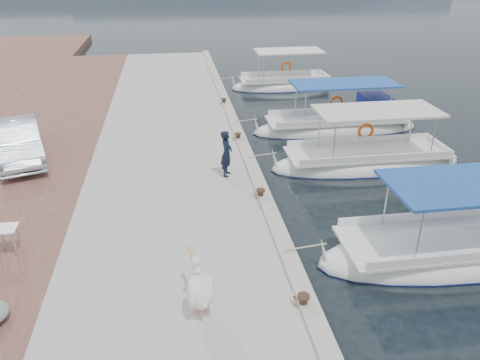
{
  "coord_description": "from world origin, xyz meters",
  "views": [
    {
      "loc": [
        -2.85,
        -11.12,
        7.5
      ],
      "look_at": [
        -1.0,
        1.5,
        1.2
      ],
      "focal_mm": 35.0,
      "sensor_mm": 36.0,
      "label": 1
    }
  ],
  "objects_px": {
    "fishing_caique_d": "(338,127)",
    "fishing_caique_e": "(285,86)",
    "pelican": "(200,289)",
    "fisherman": "(227,154)",
    "parked_car": "(18,142)",
    "fishing_caique_b": "(455,252)",
    "fishing_caique_c": "(366,163)"
  },
  "relations": [
    {
      "from": "fishing_caique_c",
      "to": "fishing_caique_e",
      "type": "distance_m",
      "value": 11.51
    },
    {
      "from": "parked_car",
      "to": "pelican",
      "type": "bearing_deg",
      "value": -74.73
    },
    {
      "from": "fishing_caique_e",
      "to": "fishing_caique_b",
      "type": "bearing_deg",
      "value": -88.0
    },
    {
      "from": "fisherman",
      "to": "fishing_caique_c",
      "type": "bearing_deg",
      "value": -61.92
    },
    {
      "from": "fishing_caique_c",
      "to": "pelican",
      "type": "xyz_separation_m",
      "value": [
        -6.92,
        -7.76,
        0.97
      ]
    },
    {
      "from": "fishing_caique_e",
      "to": "parked_car",
      "type": "relative_size",
      "value": 1.52
    },
    {
      "from": "fishing_caique_b",
      "to": "fishing_caique_e",
      "type": "xyz_separation_m",
      "value": [
        -0.61,
        17.5,
        0.0
      ]
    },
    {
      "from": "fishing_caique_d",
      "to": "fisherman",
      "type": "relative_size",
      "value": 4.81
    },
    {
      "from": "pelican",
      "to": "fisherman",
      "type": "bearing_deg",
      "value": 78.45
    },
    {
      "from": "pelican",
      "to": "fishing_caique_b",
      "type": "bearing_deg",
      "value": 14.01
    },
    {
      "from": "pelican",
      "to": "fishing_caique_c",
      "type": "bearing_deg",
      "value": 48.28
    },
    {
      "from": "fishing_caique_b",
      "to": "fishing_caique_d",
      "type": "bearing_deg",
      "value": 89.35
    },
    {
      "from": "parked_car",
      "to": "fishing_caique_b",
      "type": "bearing_deg",
      "value": -47.63
    },
    {
      "from": "fishing_caique_c",
      "to": "fishing_caique_d",
      "type": "relative_size",
      "value": 0.97
    },
    {
      "from": "fishing_caique_e",
      "to": "pelican",
      "type": "distance_m",
      "value": 20.31
    },
    {
      "from": "fishing_caique_b",
      "to": "fishing_caique_d",
      "type": "distance_m",
      "value": 9.93
    },
    {
      "from": "fishing_caique_b",
      "to": "fisherman",
      "type": "bearing_deg",
      "value": 139.0
    },
    {
      "from": "fishing_caique_d",
      "to": "fishing_caique_e",
      "type": "height_order",
      "value": "same"
    },
    {
      "from": "fishing_caique_b",
      "to": "parked_car",
      "type": "distance_m",
      "value": 15.0
    },
    {
      "from": "fishing_caique_d",
      "to": "fishing_caique_e",
      "type": "distance_m",
      "value": 7.61
    },
    {
      "from": "fishing_caique_d",
      "to": "fishing_caique_e",
      "type": "relative_size",
      "value": 1.19
    },
    {
      "from": "fishing_caique_c",
      "to": "fisherman",
      "type": "height_order",
      "value": "fishing_caique_c"
    },
    {
      "from": "fishing_caique_d",
      "to": "fisherman",
      "type": "distance_m",
      "value": 7.72
    },
    {
      "from": "fishing_caique_d",
      "to": "parked_car",
      "type": "xyz_separation_m",
      "value": [
        -13.14,
        -2.57,
        1.02
      ]
    },
    {
      "from": "fishing_caique_b",
      "to": "pelican",
      "type": "relative_size",
      "value": 5.16
    },
    {
      "from": "fishing_caique_c",
      "to": "pelican",
      "type": "relative_size",
      "value": 5.03
    },
    {
      "from": "fishing_caique_e",
      "to": "parked_car",
      "type": "height_order",
      "value": "fishing_caique_e"
    },
    {
      "from": "fisherman",
      "to": "fishing_caique_e",
      "type": "bearing_deg",
      "value": -4.89
    },
    {
      "from": "fisherman",
      "to": "fishing_caique_d",
      "type": "bearing_deg",
      "value": -32.03
    },
    {
      "from": "fishing_caique_c",
      "to": "fishing_caique_d",
      "type": "distance_m",
      "value": 3.93
    },
    {
      "from": "fishing_caique_d",
      "to": "pelican",
      "type": "relative_size",
      "value": 5.16
    },
    {
      "from": "fishing_caique_b",
      "to": "fishing_caique_c",
      "type": "xyz_separation_m",
      "value": [
        -0.09,
        6.01,
        0.0
      ]
    }
  ]
}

